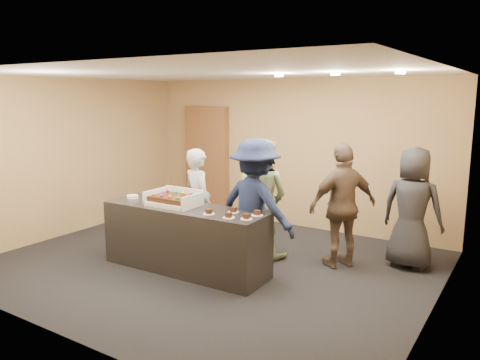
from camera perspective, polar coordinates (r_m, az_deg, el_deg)
The scene contains 17 objects.
room at distance 6.56m, azimuth -3.63°, elevation 1.01°, with size 6.04×6.00×2.70m.
serving_counter at distance 6.58m, azimuth -6.71°, elevation -7.09°, with size 2.40×0.70×0.90m, color black.
storage_cabinet at distance 9.61m, azimuth -4.07°, elevation 2.42°, with size 0.99×0.15×2.18m, color brown.
cake_box at distance 6.59m, azimuth -7.97°, elevation -2.61°, with size 0.71×0.49×0.21m.
sheet_cake at distance 6.56m, azimuth -8.13°, elevation -2.22°, with size 0.60×0.42×0.12m.
plate_stack at distance 7.13m, azimuth -12.97°, elevation -1.99°, with size 0.17×0.17×0.04m, color white.
slice_a at distance 6.03m, azimuth -3.81°, elevation -3.96°, with size 0.15×0.15×0.07m.
slice_b at distance 6.10m, azimuth -0.83°, elevation -3.76°, with size 0.15×0.15×0.07m.
slice_c at distance 5.84m, azimuth -1.39°, elevation -4.42°, with size 0.15×0.15×0.07m.
slice_d at distance 5.96m, azimuth 2.11°, elevation -4.12°, with size 0.15×0.15×0.07m.
slice_e at distance 5.78m, azimuth 0.80°, elevation -4.57°, with size 0.15×0.15×0.07m.
person_server_grey at distance 7.06m, azimuth -5.11°, elevation -2.75°, with size 0.60×0.39×1.63m, color #AAAAB0.
person_sage_man at distance 7.02m, azimuth 2.60°, elevation -2.18°, with size 0.87×0.67×1.78m, color gray.
person_navy_man at distance 6.32m, azimuth 1.87°, elevation -3.29°, with size 1.19×0.68×1.84m, color #151E3E.
person_brown_extra at distance 6.71m, azimuth 12.44°, elevation -3.09°, with size 1.03×0.43×1.76m, color brown.
person_dark_suit at distance 6.95m, azimuth 20.27°, elevation -3.24°, with size 0.84×0.55×1.71m, color #25262A.
ceiling_spotlights at distance 6.14m, azimuth 11.55°, elevation 12.55°, with size 1.72×0.12×0.03m.
Camera 1 is at (3.84, -5.22, 2.41)m, focal length 35.00 mm.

